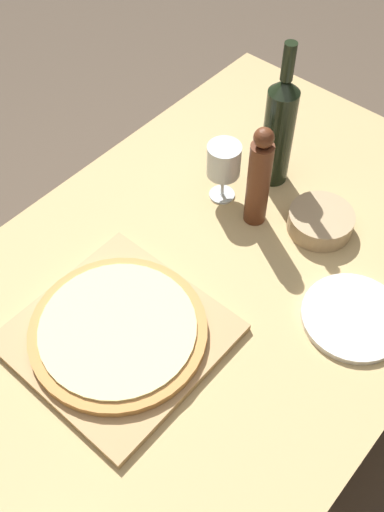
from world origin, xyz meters
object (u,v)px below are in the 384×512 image
at_px(wine_bottle, 279,129).
at_px(pepper_mill, 259,179).
at_px(wine_glass, 224,162).
at_px(small_bowl, 320,221).
at_px(pizza, 118,330).

bearing_deg(wine_bottle, pepper_mill, -70.28).
distance_m(wine_glass, small_bowl, 0.26).
distance_m(pizza, pepper_mill, 0.45).
xyz_separation_m(pepper_mill, small_bowl, (0.13, 0.07, -0.10)).
bearing_deg(wine_glass, small_bowl, 15.38).
bearing_deg(wine_glass, pizza, -77.90).
bearing_deg(small_bowl, pepper_mill, -151.46).
xyz_separation_m(pepper_mill, wine_glass, (-0.10, 0.01, -0.02)).
bearing_deg(wine_bottle, wine_glass, -112.11).
height_order(pepper_mill, wine_glass, pepper_mill).
distance_m(pizza, wine_glass, 0.46).
xyz_separation_m(wine_glass, small_bowl, (0.24, 0.07, -0.09)).
relative_size(pizza, small_bowl, 2.37).
xyz_separation_m(wine_bottle, small_bowl, (0.18, -0.07, -0.13)).
height_order(pizza, wine_glass, wine_glass).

